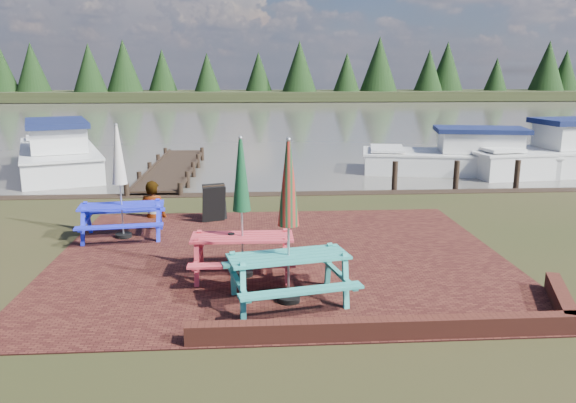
% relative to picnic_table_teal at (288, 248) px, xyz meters
% --- Properties ---
extents(ground, '(120.00, 120.00, 0.00)m').
position_rel_picnic_table_teal_xyz_m(ground, '(-0.02, 1.23, -0.93)').
color(ground, black).
rests_on(ground, ground).
extents(paving, '(9.00, 7.50, 0.02)m').
position_rel_picnic_table_teal_xyz_m(paving, '(-0.02, 2.23, -0.92)').
color(paving, '#331310').
rests_on(paving, ground).
extents(brick_wall, '(6.21, 1.79, 0.30)m').
position_rel_picnic_table_teal_xyz_m(brick_wall, '(2.12, -1.18, -0.78)').
color(brick_wall, '#4C1E16').
rests_on(brick_wall, ground).
extents(water, '(120.00, 60.00, 0.02)m').
position_rel_picnic_table_teal_xyz_m(water, '(-0.02, 38.23, -0.93)').
color(water, '#4A473F').
rests_on(water, ground).
extents(far_treeline, '(120.00, 10.00, 8.10)m').
position_rel_picnic_table_teal_xyz_m(far_treeline, '(-0.02, 67.23, 2.35)').
color(far_treeline, black).
rests_on(far_treeline, ground).
extents(picnic_table_teal, '(2.23, 2.07, 2.66)m').
position_rel_picnic_table_teal_xyz_m(picnic_table_teal, '(0.00, 0.00, 0.00)').
color(picnic_table_teal, teal).
rests_on(picnic_table_teal, ground).
extents(picnic_table_red, '(1.85, 1.65, 2.55)m').
position_rel_picnic_table_teal_xyz_m(picnic_table_red, '(-0.76, 1.24, -0.04)').
color(picnic_table_red, '#CE3541').
rests_on(picnic_table_red, ground).
extents(picnic_table_blue, '(2.01, 1.83, 2.55)m').
position_rel_picnic_table_teal_xyz_m(picnic_table_blue, '(-3.48, 3.86, -0.04)').
color(picnic_table_blue, '#1C26D8').
rests_on(picnic_table_blue, ground).
extents(chalkboard, '(0.61, 0.71, 0.92)m').
position_rel_picnic_table_teal_xyz_m(chalkboard, '(-1.50, 5.15, -0.46)').
color(chalkboard, black).
rests_on(chalkboard, ground).
extents(jetty, '(1.76, 9.08, 1.00)m').
position_rel_picnic_table_teal_xyz_m(jetty, '(-3.52, 12.51, -0.82)').
color(jetty, black).
rests_on(jetty, ground).
extents(boat_jetty, '(5.28, 8.30, 2.28)m').
position_rel_picnic_table_teal_xyz_m(boat_jetty, '(-8.11, 13.82, -0.45)').
color(boat_jetty, silver).
rests_on(boat_jetty, ground).
extents(boat_near, '(7.50, 3.84, 1.93)m').
position_rel_picnic_table_teal_xyz_m(boat_near, '(7.53, 12.52, -0.55)').
color(boat_near, silver).
rests_on(boat_near, ground).
extents(boat_far, '(7.66, 3.51, 2.31)m').
position_rel_picnic_table_teal_xyz_m(boat_far, '(11.42, 12.12, -0.45)').
color(boat_far, silver).
rests_on(boat_far, ground).
extents(person, '(0.78, 0.59, 1.91)m').
position_rel_picnic_table_teal_xyz_m(person, '(-3.10, 5.62, 0.02)').
color(person, gray).
rests_on(person, ground).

